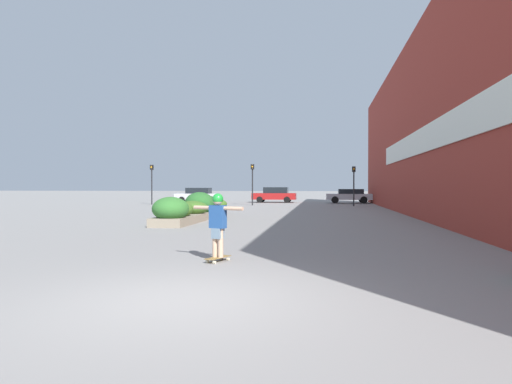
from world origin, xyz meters
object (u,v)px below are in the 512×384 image
object	(u,v)px
skateboarder	(218,219)
car_rightmost	(198,195)
car_leftmost	(275,195)
traffic_light_right	(354,179)
traffic_light_far_left	(152,178)
car_center_right	(349,195)
skateboard	(218,258)
car_center_left	(431,195)
traffic_light_left	(252,177)

from	to	relation	value
skateboarder	car_rightmost	size ratio (longest dim) A/B	0.33
car_leftmost	traffic_light_right	size ratio (longest dim) A/B	1.34
traffic_light_far_left	car_rightmost	bearing A→B (deg)	61.42
car_center_right	car_rightmost	bearing A→B (deg)	93.61
skateboard	traffic_light_right	world-z (taller)	traffic_light_right
car_rightmost	traffic_light_right	xyz separation A→B (m)	(14.90, -5.75, 1.48)
car_rightmost	traffic_light_right	size ratio (longest dim) A/B	1.28
skateboard	skateboarder	distance (m)	0.86
skateboard	traffic_light_far_left	bearing A→B (deg)	137.08
traffic_light_right	traffic_light_far_left	bearing A→B (deg)	177.98
car_leftmost	skateboarder	bearing A→B (deg)	-175.93
car_center_left	car_center_right	bearing A→B (deg)	75.85
car_center_left	car_rightmost	size ratio (longest dim) A/B	0.98
car_rightmost	traffic_light_right	bearing A→B (deg)	-111.09
car_center_left	traffic_light_left	world-z (taller)	traffic_light_left
car_center_left	car_rightmost	bearing A→B (deg)	87.72
car_rightmost	traffic_light_left	distance (m)	8.47
skateboard	car_center_right	size ratio (longest dim) A/B	0.17
car_leftmost	traffic_light_far_left	bearing A→B (deg)	123.61
skateboard	car_center_left	distance (m)	35.65
car_leftmost	traffic_light_right	distance (m)	10.60
car_center_left	car_center_right	world-z (taller)	car_center_left
skateboarder	traffic_light_left	size ratio (longest dim) A/B	0.39
car_center_left	car_rightmost	world-z (taller)	car_center_left
traffic_light_left	car_center_right	bearing A→B (deg)	36.29
car_leftmost	traffic_light_far_left	distance (m)	12.52
skateboarder	traffic_light_right	bearing A→B (deg)	103.85
car_center_right	traffic_light_left	xyz separation A→B (m)	(-8.55, -6.28, 1.67)
car_rightmost	car_leftmost	bearing A→B (deg)	-76.95
car_center_left	traffic_light_right	world-z (taller)	traffic_light_right
car_rightmost	traffic_light_right	world-z (taller)	traffic_light_right
car_center_left	traffic_light_right	size ratio (longest dim) A/B	1.26
traffic_light_right	car_center_right	bearing A→B (deg)	89.88
car_leftmost	traffic_light_far_left	size ratio (longest dim) A/B	1.23
skateboard	car_center_right	world-z (taller)	car_center_right
car_center_left	traffic_light_right	xyz separation A→B (m)	(-7.23, -4.87, 1.43)
skateboard	traffic_light_right	bearing A→B (deg)	103.85
skateboard	car_leftmost	xyz separation A→B (m)	(-2.58, 36.19, 0.73)
car_center_left	traffic_light_right	distance (m)	8.83
skateboard	traffic_light_left	xyz separation A→B (m)	(-3.76, 29.11, 2.34)
skateboarder	car_center_left	bearing A→B (deg)	93.62
traffic_light_left	traffic_light_right	xyz separation A→B (m)	(8.53, -0.41, -0.16)
skateboard	car_center_left	size ratio (longest dim) A/B	0.18
skateboarder	car_rightmost	world-z (taller)	car_rightmost
traffic_light_left	traffic_light_right	bearing A→B (deg)	-2.76
skateboarder	traffic_light_right	size ratio (longest dim) A/B	0.42
traffic_light_far_left	skateboard	bearing A→B (deg)	-66.22
car_center_left	traffic_light_left	bearing A→B (deg)	105.78
skateboarder	car_center_right	bearing A→B (deg)	105.59
car_leftmost	traffic_light_left	bearing A→B (deg)	170.53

